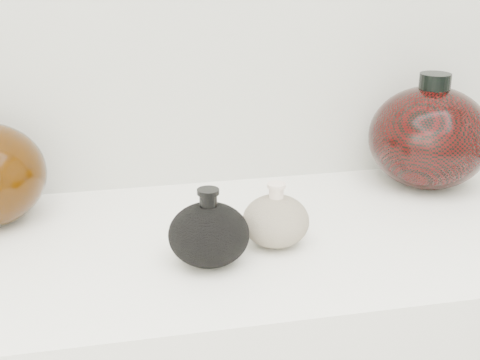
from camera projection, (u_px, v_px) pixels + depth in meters
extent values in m
cube|color=white|center=(251.00, 244.00, 1.05)|extent=(1.20, 0.50, 0.03)
ellipsoid|color=black|center=(209.00, 235.00, 0.95)|extent=(0.13, 0.13, 0.09)
cylinder|color=black|center=(208.00, 201.00, 0.93)|extent=(0.03, 0.03, 0.03)
cylinder|color=black|center=(208.00, 192.00, 0.92)|extent=(0.03, 0.03, 0.01)
ellipsoid|color=beige|center=(276.00, 221.00, 1.01)|extent=(0.13, 0.13, 0.08)
cylinder|color=beige|center=(276.00, 193.00, 0.99)|extent=(0.03, 0.03, 0.02)
cylinder|color=beige|center=(276.00, 185.00, 0.99)|extent=(0.04, 0.04, 0.01)
ellipsoid|color=black|center=(429.00, 138.00, 1.22)|extent=(0.24, 0.24, 0.19)
cylinder|color=black|center=(435.00, 83.00, 1.19)|extent=(0.06, 0.06, 0.04)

